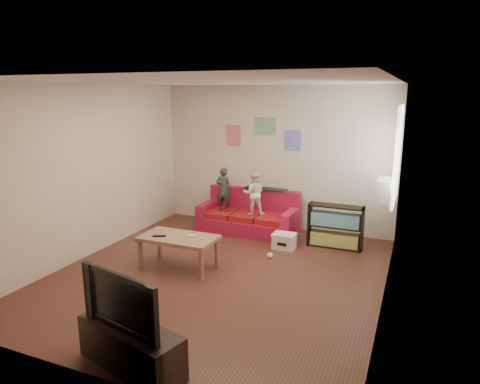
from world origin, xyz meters
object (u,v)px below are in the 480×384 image
at_px(coffee_table, 178,241).
at_px(file_box, 284,241).
at_px(sofa, 249,217).
at_px(child_b, 254,193).
at_px(television, 128,299).
at_px(bookshelf, 335,228).
at_px(tv_stand, 131,347).
at_px(child_a, 224,189).

xyz_separation_m(coffee_table, file_box, (1.19, 1.42, -0.30)).
relative_size(sofa, child_b, 2.25).
distance_m(sofa, television, 4.33).
relative_size(bookshelf, television, 0.93).
distance_m(sofa, bookshelf, 1.67).
bearing_deg(television, tv_stand, -166.96).
distance_m(coffee_table, bookshelf, 2.68).
xyz_separation_m(sofa, coffee_table, (-0.30, -2.07, 0.16)).
xyz_separation_m(bookshelf, television, (-1.16, -4.04, 0.39)).
height_order(child_a, tv_stand, child_a).
relative_size(coffee_table, tv_stand, 0.98).
relative_size(coffee_table, television, 1.14).
bearing_deg(sofa, tv_stand, -83.45).
height_order(child_a, bookshelf, child_a).
bearing_deg(child_a, bookshelf, 174.97).
bearing_deg(coffee_table, tv_stand, -70.22).
bearing_deg(television, coffee_table, 122.82).
bearing_deg(television, child_b, 107.81).
relative_size(sofa, file_box, 4.80).
distance_m(sofa, file_box, 1.11).
height_order(sofa, tv_stand, sofa).
relative_size(child_a, bookshelf, 0.92).
distance_m(child_b, coffee_table, 1.99).
bearing_deg(coffee_table, bookshelf, 43.06).
height_order(sofa, child_b, child_b).
bearing_deg(child_b, tv_stand, 72.87).
relative_size(child_b, bookshelf, 0.89).
distance_m(coffee_table, tv_stand, 2.36).
distance_m(child_a, bookshelf, 2.16).
xyz_separation_m(sofa, bookshelf, (1.65, -0.24, 0.06)).
bearing_deg(file_box, coffee_table, -130.06).
bearing_deg(tv_stand, bookshelf, 89.04).
distance_m(child_b, bookshelf, 1.57).
bearing_deg(coffee_table, file_box, 49.94).
distance_m(file_box, tv_stand, 3.65).
distance_m(sofa, tv_stand, 4.31).
bearing_deg(file_box, sofa, 143.81).
bearing_deg(child_a, tv_stand, 99.94).
xyz_separation_m(file_box, tv_stand, (-0.40, -3.63, 0.08)).
relative_size(coffee_table, file_box, 2.96).
bearing_deg(television, sofa, 109.59).
bearing_deg(coffee_table, child_a, 94.42).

